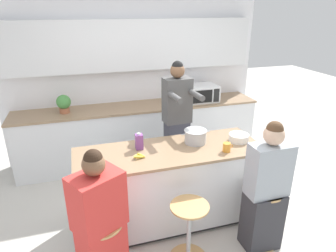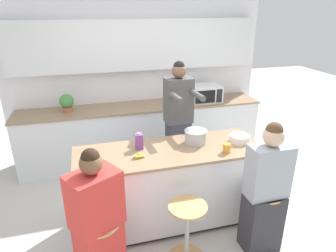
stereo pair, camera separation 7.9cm
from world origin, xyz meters
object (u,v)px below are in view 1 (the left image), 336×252
Objects in this scene: cooking_pot at (195,136)px; juice_carton at (139,142)px; person_wrapped_blanket at (100,226)px; bar_stool_rightmost at (262,214)px; person_seated_near at (266,193)px; fruit_bowl at (239,138)px; bar_stool_center at (189,231)px; person_cooking at (177,128)px; banana_bunch at (139,156)px; kitchen_island at (170,186)px; bar_stool_leftmost at (103,250)px; coffee_cup_near at (227,147)px; microwave at (201,93)px; potted_plant at (64,103)px.

juice_carton is (-0.64, 0.03, 0.01)m from cooking_pot.
bar_stool_rightmost is at bearing -28.27° from person_wrapped_blanket.
person_seated_near reaches higher than fruit_bowl.
juice_carton reaches higher than bar_stool_center.
person_cooking is 12.26× the size of banana_bunch.
person_wrapped_blanket reaches higher than banana_bunch.
person_wrapped_blanket is at bearing -141.39° from kitchen_island.
person_seated_near is at bearing -29.83° from person_wrapped_blanket.
person_cooking reaches higher than person_seated_near.
bar_stool_leftmost is at bearing -123.81° from juice_carton.
juice_carton is at bearing 159.08° from coffee_cup_near.
microwave is at bearing 47.54° from juice_carton.
bar_stool_leftmost is at bearing 45.30° from person_wrapped_blanket.
bar_stool_rightmost is at bearing -73.02° from person_cooking.
banana_bunch is at bearing -176.36° from fruit_bowl.
person_seated_near is at bearing -26.46° from banana_bunch.
person_cooking is at bearing 105.87° from coffee_cup_near.
bar_stool_leftmost is 0.46× the size of person_seated_near.
person_cooking is 9.55× the size of juice_carton.
cooking_pot is (0.33, 0.72, 0.65)m from bar_stool_center.
banana_bunch is 0.27× the size of microwave.
juice_carton is (0.51, 0.78, 0.37)m from person_wrapped_blanket.
bar_stool_rightmost is at bearing 0.64° from bar_stool_center.
potted_plant is (-0.74, 1.68, 0.13)m from banana_bunch.
person_wrapped_blanket reaches higher than juice_carton.
person_wrapped_blanket is 0.80m from banana_bunch.
cooking_pot is at bearing 124.64° from bar_stool_rightmost.
banana_bunch is (-0.93, 0.13, -0.03)m from coffee_cup_near.
bar_stool_center is 0.88m from banana_bunch.
coffee_cup_near is at bearing -103.83° from microwave.
banana_bunch is at bearing 153.00° from person_seated_near.
person_wrapped_blanket is 1.42m from cooking_pot.
coffee_cup_near is 0.43× the size of potted_plant.
potted_plant is (-2.11, 0.03, 0.01)m from microwave.
juice_carton is 1.67m from potted_plant.
bar_stool_center is 1.20m from fruit_bowl.
person_cooking reaches higher than bar_stool_center.
kitchen_island is 2.03m from potted_plant.
person_wrapped_blanket is (-0.01, -0.02, 0.29)m from bar_stool_leftmost.
potted_plant reaches higher than fruit_bowl.
cooking_pot is (-0.46, 0.75, 0.36)m from person_seated_near.
microwave reaches higher than kitchen_island.
kitchen_island is 1.07m from person_wrapped_blanket.
person_cooking is at bearing 42.22° from juice_carton.
person_cooking reaches higher than bar_stool_leftmost.
banana_bunch reaches higher than bar_stool_leftmost.
person_seated_near is at bearing -95.46° from microwave.
coffee_cup_near is 0.94m from juice_carton.
person_cooking reaches higher than microwave.
person_wrapped_blanket is at bearing -123.30° from juice_carton.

